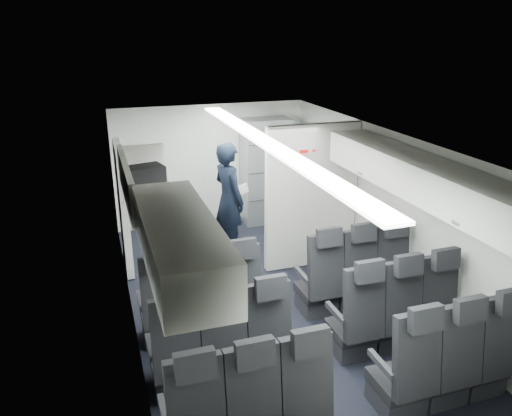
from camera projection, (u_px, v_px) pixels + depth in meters
cabin_shell at (266, 220)px, 6.22m from camera, size 3.41×6.01×2.16m
seat_row_front at (280, 291)px, 5.99m from camera, size 3.33×0.56×1.24m
seat_row_mid at (311, 332)px, 5.19m from camera, size 3.33×0.56×1.24m
seat_row_rear at (353, 388)px, 4.38m from camera, size 3.33×0.56×1.24m
overhead_bin_left_rear at (180, 242)px, 3.77m from camera, size 0.53×1.80×0.40m
overhead_bin_left_front_open at (148, 191)px, 5.36m from camera, size 0.64×1.70×0.72m
overhead_bin_right_rear at (481, 204)px, 4.60m from camera, size 0.53×1.80×0.40m
overhead_bin_right_front at (380, 159)px, 6.16m from camera, size 0.53×1.70×0.40m
bulkhead_partition at (311, 197)px, 7.24m from camera, size 1.40×0.15×2.13m
galley_unit at (266, 171)px, 8.99m from camera, size 0.85×0.52×1.90m
boarding_door at (123, 207)px, 7.18m from camera, size 0.12×1.27×1.86m
flight_attendant at (229, 199)px, 7.69m from camera, size 0.60×0.75×1.79m
carry_on_bag at (145, 177)px, 5.59m from camera, size 0.46×0.38×0.24m
papers at (242, 190)px, 7.64m from camera, size 0.21×0.04×0.14m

